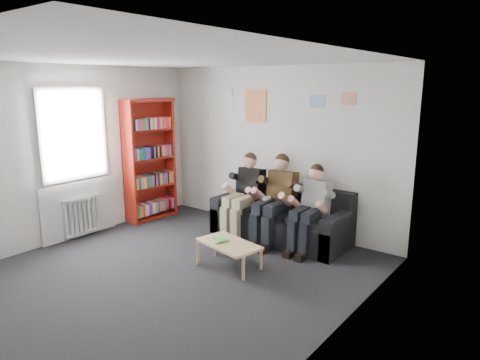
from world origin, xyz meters
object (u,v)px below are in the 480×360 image
at_px(person_left, 243,195).
at_px(person_right, 310,209).
at_px(sofa, 281,220).
at_px(bookshelf, 150,160).
at_px(coffee_table, 229,246).
at_px(person_middle, 275,200).

xyz_separation_m(person_left, person_right, (1.21, 0.00, -0.02)).
height_order(sofa, bookshelf, bookshelf).
distance_m(sofa, coffee_table, 1.37).
xyz_separation_m(coffee_table, person_middle, (-0.05, 1.17, 0.37)).
bearing_deg(person_right, person_left, -176.30).
bearing_deg(coffee_table, person_middle, 92.52).
xyz_separation_m(coffee_table, person_right, (0.55, 1.17, 0.34)).
bearing_deg(sofa, person_left, -161.69).
xyz_separation_m(bookshelf, coffee_table, (2.51, -0.85, -0.78)).
height_order(sofa, person_left, person_left).
distance_m(bookshelf, person_right, 3.11).
xyz_separation_m(person_left, person_middle, (0.60, -0.00, 0.01)).
distance_m(coffee_table, person_left, 1.39).
bearing_deg(person_middle, person_left, 175.68).
bearing_deg(person_right, coffee_table, -111.64).
bearing_deg(person_left, coffee_table, -64.33).
bearing_deg(person_left, sofa, 14.76).
relative_size(coffee_table, person_right, 0.68).
distance_m(coffee_table, person_right, 1.34).
distance_m(sofa, person_right, 0.72).
xyz_separation_m(sofa, bookshelf, (-2.46, -0.52, 0.78)).
bearing_deg(bookshelf, sofa, 16.96).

